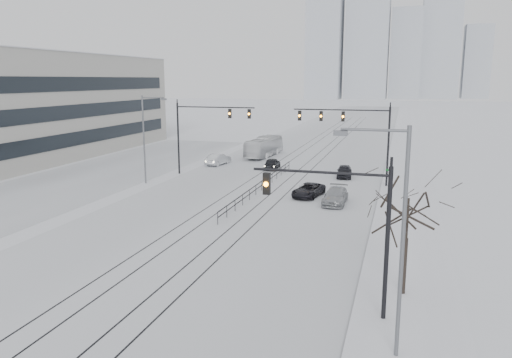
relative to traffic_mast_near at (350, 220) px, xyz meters
name	(u,v)px	position (x,y,z in m)	size (l,w,h in m)	color
ground	(59,348)	(-10.79, -6.00, -4.56)	(500.00, 500.00, 0.00)	silver
road	(315,150)	(-10.79, 54.00, -4.55)	(22.00, 260.00, 0.02)	silver
sidewalk_east	(407,153)	(2.71, 54.00, -4.48)	(5.00, 260.00, 0.16)	silver
curb	(389,152)	(0.26, 54.00, -4.50)	(0.10, 260.00, 0.12)	gray
parking_strip	(109,171)	(-30.79, 29.00, -4.55)	(14.00, 60.00, 0.03)	silver
tram_rails	(285,172)	(-10.79, 34.00, -4.54)	(5.30, 180.00, 0.01)	black
skyline	(393,42)	(-5.77, 267.63, 26.08)	(96.00, 48.00, 72.00)	#9FA6AF
traffic_mast_near	(350,220)	(0.00, 0.00, 0.00)	(6.10, 0.37, 7.00)	black
traffic_mast_ne	(354,129)	(-2.64, 29.00, 1.20)	(9.60, 0.37, 8.00)	black
traffic_mast_nw	(202,125)	(-19.31, 30.00, 1.01)	(9.10, 0.37, 8.00)	black
street_light_east	(395,228)	(1.91, -3.00, 0.65)	(2.73, 0.25, 9.00)	#595B60
street_light_west	(146,133)	(-22.99, 24.00, 0.65)	(2.73, 0.25, 9.00)	#595B60
bare_tree	(407,209)	(2.41, 3.00, -0.07)	(4.40, 4.40, 6.10)	black
median_fence	(262,185)	(-10.79, 24.00, -4.04)	(0.06, 24.00, 1.00)	black
street_sign	(389,177)	(1.01, 26.00, -2.96)	(0.70, 0.06, 2.40)	#595B60
sedan_sb_inner	(272,164)	(-12.79, 35.71, -3.88)	(1.60, 3.98, 1.36)	black
sedan_sb_outer	(218,159)	(-20.11, 36.80, -3.86)	(1.50, 4.29, 1.41)	silver
sedan_nb_front	(308,190)	(-6.00, 22.79, -3.95)	(2.02, 4.37, 1.21)	black
sedan_nb_right	(335,196)	(-3.28, 20.85, -3.89)	(1.89, 4.65, 1.35)	#96999D
sedan_nb_far	(344,171)	(-3.91, 33.02, -3.89)	(1.59, 3.94, 1.34)	black
box_truck	(264,147)	(-16.42, 45.09, -3.22)	(2.26, 9.67, 2.69)	silver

